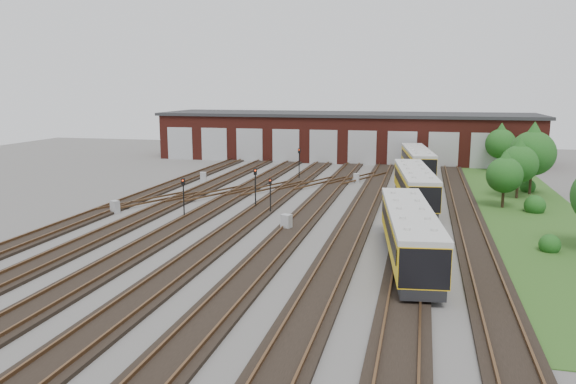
# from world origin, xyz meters

# --- Properties ---
(ground) EXTENTS (120.00, 120.00, 0.00)m
(ground) POSITION_xyz_m (0.00, 0.00, 0.00)
(ground) COLOR #4A4845
(ground) RESTS_ON ground
(track_network) EXTENTS (30.40, 70.00, 0.33)m
(track_network) POSITION_xyz_m (-0.17, 0.59, 0.11)
(track_network) COLOR black
(track_network) RESTS_ON ground
(maintenance_shed) EXTENTS (51.00, 12.50, 6.35)m
(maintenance_shed) POSITION_xyz_m (-0.01, 39.97, 3.20)
(maintenance_shed) COLOR #541C15
(maintenance_shed) RESTS_ON ground
(grass_verge) EXTENTS (8.00, 55.00, 0.05)m
(grass_verge) POSITION_xyz_m (19.00, 10.00, 0.03)
(grass_verge) COLOR #2B501A
(grass_verge) RESTS_ON ground
(metro_train) EXTENTS (4.08, 45.67, 2.79)m
(metro_train) POSITION_xyz_m (10.00, 9.83, 1.76)
(metro_train) COLOR black
(metro_train) RESTS_ON ground
(signal_mast_0) EXTENTS (0.27, 0.26, 3.11)m
(signal_mast_0) POSITION_xyz_m (-6.82, 0.92, 1.99)
(signal_mast_0) COLOR black
(signal_mast_0) RESTS_ON ground
(signal_mast_1) EXTENTS (0.31, 0.29, 3.31)m
(signal_mast_1) POSITION_xyz_m (-2.67, 5.85, 2.13)
(signal_mast_1) COLOR black
(signal_mast_1) RESTS_ON ground
(signal_mast_2) EXTENTS (0.27, 0.25, 3.37)m
(signal_mast_2) POSITION_xyz_m (-2.32, 20.94, 2.15)
(signal_mast_2) COLOR black
(signal_mast_2) RESTS_ON ground
(signal_mast_3) EXTENTS (0.24, 0.23, 2.80)m
(signal_mast_3) POSITION_xyz_m (-0.95, 4.20, 1.79)
(signal_mast_3) COLOR black
(signal_mast_3) RESTS_ON ground
(relay_cabinet_0) EXTENTS (0.77, 0.71, 1.03)m
(relay_cabinet_0) POSITION_xyz_m (-12.88, 1.34, 0.52)
(relay_cabinet_0) COLOR #9B9DA0
(relay_cabinet_0) RESTS_ON ground
(relay_cabinet_1) EXTENTS (0.75, 0.69, 1.03)m
(relay_cabinet_1) POSITION_xyz_m (-11.80, 17.06, 0.52)
(relay_cabinet_1) COLOR #9B9DA0
(relay_cabinet_1) RESTS_ON ground
(relay_cabinet_2) EXTENTS (0.80, 0.73, 1.10)m
(relay_cabinet_2) POSITION_xyz_m (1.50, -0.52, 0.55)
(relay_cabinet_2) COLOR #9B9DA0
(relay_cabinet_2) RESTS_ON ground
(relay_cabinet_3) EXTENTS (0.83, 0.76, 1.15)m
(relay_cabinet_3) POSITION_xyz_m (8.91, 15.78, 0.57)
(relay_cabinet_3) COLOR #9B9DA0
(relay_cabinet_3) RESTS_ON ground
(relay_cabinet_4) EXTENTS (0.58, 0.49, 0.95)m
(relay_cabinet_4) POSITION_xyz_m (3.91, 20.47, 0.48)
(relay_cabinet_4) COLOR #9B9DA0
(relay_cabinet_4) RESTS_ON ground
(tree_0) EXTENTS (3.49, 3.49, 5.78)m
(tree_0) POSITION_xyz_m (19.39, 32.10, 3.72)
(tree_0) COLOR black
(tree_0) RESTS_ON ground
(tree_1) EXTENTS (3.31, 3.31, 5.49)m
(tree_1) POSITION_xyz_m (18.88, 15.18, 3.53)
(tree_1) COLOR black
(tree_1) RESTS_ON ground
(tree_2) EXTENTS (4.09, 4.09, 6.79)m
(tree_2) POSITION_xyz_m (20.34, 17.44, 4.36)
(tree_2) COLOR black
(tree_2) RESTS_ON ground
(tree_3) EXTENTS (2.92, 2.92, 4.84)m
(tree_3) POSITION_xyz_m (17.12, 10.69, 3.11)
(tree_3) COLOR black
(tree_3) RESTS_ON ground
(bush_0) EXTENTS (1.29, 1.29, 1.29)m
(bush_0) POSITION_xyz_m (18.25, -1.93, 0.64)
(bush_0) COLOR #154513
(bush_0) RESTS_ON ground
(bush_1) EXTENTS (1.66, 1.66, 1.66)m
(bush_1) POSITION_xyz_m (19.38, 9.44, 0.83)
(bush_1) COLOR #154513
(bush_1) RESTS_ON ground
(bush_2) EXTENTS (1.46, 1.46, 1.46)m
(bush_2) POSITION_xyz_m (20.40, 18.94, 0.73)
(bush_2) COLOR #154513
(bush_2) RESTS_ON ground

